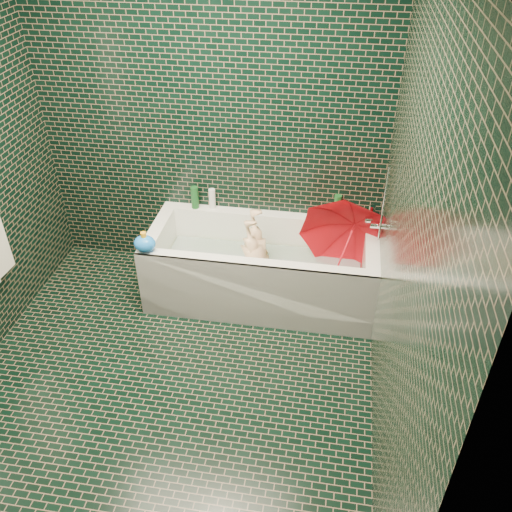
% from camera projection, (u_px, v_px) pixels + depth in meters
% --- Properties ---
extents(floor, '(2.80, 2.80, 0.00)m').
position_uv_depth(floor, '(169.00, 386.00, 3.53)').
color(floor, black).
rests_on(floor, ground).
extents(wall_back, '(2.80, 0.00, 2.80)m').
position_uv_depth(wall_back, '(209.00, 122.00, 3.92)').
color(wall_back, black).
rests_on(wall_back, floor).
extents(wall_right, '(0.00, 2.80, 2.80)m').
position_uv_depth(wall_right, '(403.00, 247.00, 2.62)').
color(wall_right, black).
rests_on(wall_right, floor).
extents(bathtub, '(1.70, 0.75, 0.55)m').
position_uv_depth(bathtub, '(261.00, 274.00, 4.15)').
color(bathtub, white).
rests_on(bathtub, floor).
extents(bath_mat, '(1.35, 0.47, 0.01)m').
position_uv_depth(bath_mat, '(262.00, 278.00, 4.20)').
color(bath_mat, '#4EBA25').
rests_on(bath_mat, bathtub).
extents(water, '(1.48, 0.53, 0.00)m').
position_uv_depth(water, '(262.00, 263.00, 4.11)').
color(water, silver).
rests_on(water, bathtub).
extents(faucet, '(0.18, 0.19, 0.55)m').
position_uv_depth(faucet, '(379.00, 221.00, 3.72)').
color(faucet, silver).
rests_on(faucet, wall_right).
extents(child, '(0.91, 0.44, 0.30)m').
position_uv_depth(child, '(258.00, 265.00, 4.08)').
color(child, beige).
rests_on(child, bathtub).
extents(umbrella, '(1.07, 0.92, 1.02)m').
position_uv_depth(umbrella, '(344.00, 251.00, 3.84)').
color(umbrella, red).
rests_on(umbrella, bathtub).
extents(soap_bottle_a, '(0.14, 0.14, 0.27)m').
position_uv_depth(soap_bottle_a, '(367.00, 224.00, 4.11)').
color(soap_bottle_a, white).
rests_on(soap_bottle_a, bathtub).
extents(soap_bottle_b, '(0.11, 0.11, 0.20)m').
position_uv_depth(soap_bottle_b, '(372.00, 223.00, 4.11)').
color(soap_bottle_b, '#441F77').
rests_on(soap_bottle_b, bathtub).
extents(soap_bottle_c, '(0.17, 0.17, 0.18)m').
position_uv_depth(soap_bottle_c, '(369.00, 224.00, 4.10)').
color(soap_bottle_c, '#164D1E').
rests_on(soap_bottle_c, bathtub).
extents(bottle_right_tall, '(0.07, 0.07, 0.20)m').
position_uv_depth(bottle_right_tall, '(337.00, 207.00, 4.10)').
color(bottle_right_tall, '#164D1E').
rests_on(bottle_right_tall, bathtub).
extents(bottle_right_pump, '(0.06, 0.06, 0.16)m').
position_uv_depth(bottle_right_pump, '(371.00, 215.00, 4.05)').
color(bottle_right_pump, silver).
rests_on(bottle_right_pump, bathtub).
extents(bottle_left_tall, '(0.06, 0.06, 0.18)m').
position_uv_depth(bottle_left_tall, '(195.00, 197.00, 4.25)').
color(bottle_left_tall, '#164D1E').
rests_on(bottle_left_tall, bathtub).
extents(bottle_left_short, '(0.05, 0.05, 0.16)m').
position_uv_depth(bottle_left_short, '(212.00, 199.00, 4.25)').
color(bottle_left_short, white).
rests_on(bottle_left_short, bathtub).
extents(rubber_duck, '(0.11, 0.08, 0.09)m').
position_uv_depth(rubber_duck, '(346.00, 215.00, 4.13)').
color(rubber_duck, '#F8A919').
rests_on(rubber_duck, bathtub).
extents(bath_toy, '(0.16, 0.13, 0.15)m').
position_uv_depth(bath_toy, '(145.00, 243.00, 3.77)').
color(bath_toy, blue).
rests_on(bath_toy, bathtub).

